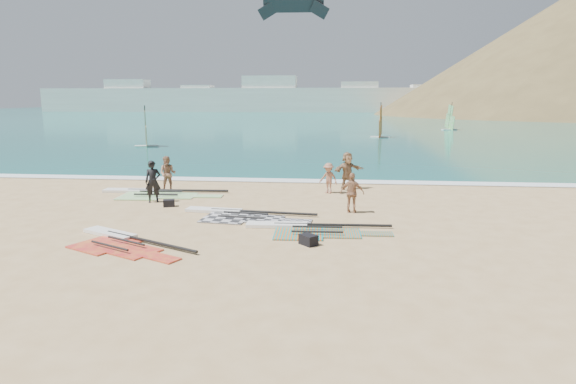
# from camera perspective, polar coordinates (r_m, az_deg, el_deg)

# --- Properties ---
(ground) EXTENTS (300.00, 300.00, 0.00)m
(ground) POSITION_cam_1_polar(r_m,az_deg,el_deg) (15.85, -5.23, -6.25)
(ground) COLOR tan
(ground) RESTS_ON ground
(sea) EXTENTS (300.00, 240.00, 0.06)m
(sea) POSITION_cam_1_polar(r_m,az_deg,el_deg) (146.95, 4.71, 9.20)
(sea) COLOR #0C5552
(sea) RESTS_ON ground
(surf_line) EXTENTS (300.00, 1.20, 0.04)m
(surf_line) POSITION_cam_1_polar(r_m,az_deg,el_deg) (27.71, -0.40, 1.29)
(surf_line) COLOR white
(surf_line) RESTS_ON ground
(far_town) EXTENTS (160.00, 8.00, 12.00)m
(far_town) POSITION_cam_1_polar(r_m,az_deg,el_deg) (165.90, -0.67, 11.00)
(far_town) COLOR white
(far_town) RESTS_ON ground
(rig_grey) EXTENTS (5.59, 2.48, 0.20)m
(rig_grey) POSITION_cam_1_polar(r_m,az_deg,el_deg) (19.69, -6.23, -2.68)
(rig_grey) COLOR #2A2A2D
(rig_grey) RESTS_ON ground
(rig_green) EXTENTS (6.41, 2.55, 0.20)m
(rig_green) POSITION_cam_1_polar(r_m,az_deg,el_deg) (24.93, -15.84, -0.12)
(rig_green) COLOR #5BC526
(rig_green) RESTS_ON ground
(rig_orange) EXTENTS (5.39, 2.14, 0.20)m
(rig_orange) POSITION_cam_1_polar(r_m,az_deg,el_deg) (17.46, 2.03, -4.40)
(rig_orange) COLOR orange
(rig_orange) RESTS_ON ground
(rig_red) EXTENTS (4.78, 3.50, 0.20)m
(rig_red) POSITION_cam_1_polar(r_m,az_deg,el_deg) (16.93, -19.39, -5.54)
(rig_red) COLOR #BD042B
(rig_red) RESTS_ON ground
(gear_bag_near) EXTENTS (0.58, 0.50, 0.31)m
(gear_bag_near) POSITION_cam_1_polar(r_m,az_deg,el_deg) (21.84, -13.93, -1.28)
(gear_bag_near) COLOR black
(gear_bag_near) RESTS_ON ground
(gear_bag_far) EXTENTS (0.68, 0.68, 0.34)m
(gear_bag_far) POSITION_cam_1_polar(r_m,az_deg,el_deg) (15.76, 2.44, -5.67)
(gear_bag_far) COLOR black
(gear_bag_far) RESTS_ON ground
(person_wetsuit) EXTENTS (0.82, 0.69, 1.92)m
(person_wetsuit) POSITION_cam_1_polar(r_m,az_deg,el_deg) (22.78, -15.72, 1.19)
(person_wetsuit) COLOR black
(person_wetsuit) RESTS_ON ground
(beachgoer_left) EXTENTS (0.90, 0.71, 1.80)m
(beachgoer_left) POSITION_cam_1_polar(r_m,az_deg,el_deg) (25.42, -14.06, 2.12)
(beachgoer_left) COLOR #996C52
(beachgoer_left) RESTS_ON ground
(beachgoer_mid) EXTENTS (1.14, 0.97, 1.54)m
(beachgoer_mid) POSITION_cam_1_polar(r_m,az_deg,el_deg) (24.15, 4.82, 1.65)
(beachgoer_mid) COLOR #9B654D
(beachgoer_mid) RESTS_ON ground
(beachgoer_back) EXTENTS (1.04, 0.55, 1.69)m
(beachgoer_back) POSITION_cam_1_polar(r_m,az_deg,el_deg) (20.11, 7.62, -0.11)
(beachgoer_back) COLOR #A87552
(beachgoer_back) RESTS_ON ground
(beachgoer_right) EXTENTS (1.82, 1.51, 1.96)m
(beachgoer_right) POSITION_cam_1_polar(r_m,az_deg,el_deg) (25.38, 7.05, 2.54)
(beachgoer_right) COLOR #987453
(beachgoer_right) RESTS_ON ground
(windsurfer_left) EXTENTS (2.29, 2.51, 4.06)m
(windsurfer_left) POSITION_cam_1_polar(r_m,az_deg,el_deg) (49.26, -16.48, 6.55)
(windsurfer_left) COLOR white
(windsurfer_left) RESTS_ON ground
(windsurfer_centre) EXTENTS (2.42, 2.81, 4.26)m
(windsurfer_centre) POSITION_cam_1_polar(r_m,az_deg,el_deg) (59.33, 10.90, 7.54)
(windsurfer_centre) COLOR white
(windsurfer_centre) RESTS_ON ground
(windsurfer_right) EXTENTS (2.37, 2.69, 4.15)m
(windsurfer_right) POSITION_cam_1_polar(r_m,az_deg,el_deg) (76.35, 18.62, 7.89)
(windsurfer_right) COLOR white
(windsurfer_right) RESTS_ON ground
(kitesurf_kite) EXTENTS (9.23, 1.31, 2.81)m
(kitesurf_kite) POSITION_cam_1_polar(r_m,az_deg,el_deg) (65.46, 0.65, 21.16)
(kitesurf_kite) COLOR black
(kitesurf_kite) RESTS_ON ground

